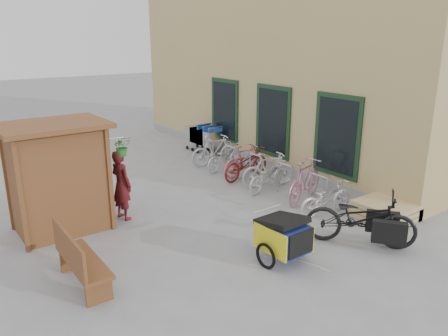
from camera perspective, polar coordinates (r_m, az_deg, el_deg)
ground at (r=9.74m, az=2.89°, el=-8.24°), size 80.00×80.00×0.00m
building at (r=16.56m, az=10.97°, el=14.42°), size 6.07×13.00×7.00m
kiosk at (r=9.90m, az=-21.43°, el=0.60°), size 2.49×1.65×2.40m
bike_rack at (r=12.66m, az=4.16°, el=0.27°), size 0.05×5.35×0.86m
pallet_stack at (r=10.89m, az=20.13°, el=-5.30°), size 1.00×1.20×0.40m
bench at (r=7.90m, az=-18.50°, el=-11.20°), size 0.52×1.65×1.04m
shopping_carts at (r=15.99m, az=-2.79°, el=4.25°), size 0.60×1.67×1.08m
child_trailer at (r=8.40m, az=7.77°, el=-8.69°), size 0.96×1.62×0.95m
cargo_bike at (r=9.35m, az=17.54°, el=-6.34°), size 1.95×2.21×1.16m
person_kiosk at (r=10.35m, az=-13.24°, el=-2.14°), size 0.52×0.68×1.67m
bike_0 at (r=10.72m, az=13.13°, el=-3.82°), size 1.63×0.65×0.84m
bike_1 at (r=11.45m, az=10.51°, el=-1.61°), size 1.91×1.09×1.11m
bike_2 at (r=12.12m, az=5.75°, el=-1.04°), size 1.64×0.81×0.83m
bike_3 at (r=12.42m, az=5.90°, el=-0.20°), size 1.72×0.90×0.99m
bike_4 at (r=13.06m, az=2.89°, el=0.61°), size 1.86×0.86×0.94m
bike_5 at (r=13.31m, az=2.67°, el=1.01°), size 1.66×0.61×0.97m
bike_6 at (r=13.90m, az=0.09°, el=1.44°), size 1.69×0.91×0.85m
bike_7 at (r=14.38m, az=-1.18°, el=2.33°), size 1.75×0.72×1.02m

